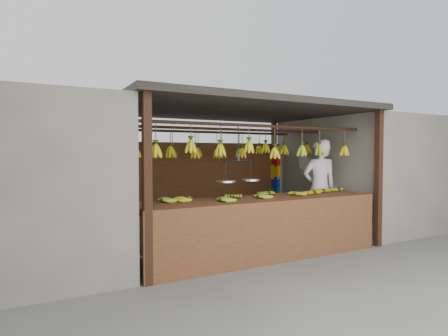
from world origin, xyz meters
TOP-DOWN VIEW (x-y plane):
  - ground at (0.00, 0.00)m, footprint 80.00×80.00m
  - stall at (0.00, 0.33)m, footprint 4.30×3.30m
  - neighbor_right at (3.60, 0.00)m, footprint 3.00×3.00m
  - counter at (-0.12, -1.23)m, footprint 3.86×0.88m
  - hanging_bananas at (0.00, 0.00)m, footprint 3.66×2.24m
  - balance_scale at (-0.46, -1.00)m, footprint 0.76×0.36m
  - vendor at (1.60, -0.52)m, footprint 0.75×0.58m
  - bag_bundles at (1.94, 1.35)m, footprint 0.08×0.26m

SIDE VIEW (x-z plane):
  - ground at x=0.00m, z-range 0.00..0.00m
  - counter at x=-0.12m, z-range 0.24..1.20m
  - vendor at x=1.60m, z-range 0.00..1.84m
  - bag_bundles at x=1.94m, z-range 0.40..1.59m
  - neighbor_right at x=3.60m, z-range 0.00..2.30m
  - balance_scale at x=-0.46m, z-range 0.79..1.63m
  - hanging_bananas at x=0.00m, z-range 1.42..1.81m
  - stall at x=0.00m, z-range 0.77..3.17m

